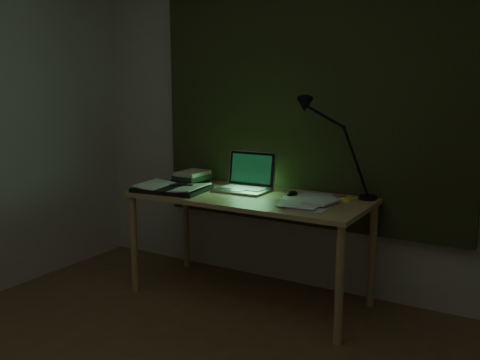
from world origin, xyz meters
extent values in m
cube|color=beige|center=(0.00, 2.00, 1.25)|extent=(3.50, 0.00, 2.50)
cube|color=#2F361B|center=(0.00, 1.96, 1.45)|extent=(2.20, 0.06, 2.00)
ellipsoid|color=black|center=(0.03, 1.69, 0.72)|extent=(0.06, 0.10, 0.04)
cube|color=yellow|center=(0.38, 1.77, 0.71)|extent=(0.09, 0.09, 0.02)
cube|color=#E25875|center=(0.30, 1.82, 0.71)|extent=(0.08, 0.08, 0.01)
camera|label=1|loc=(1.44, -1.34, 1.42)|focal=40.00mm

